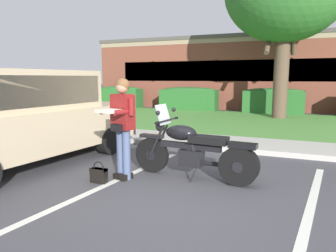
{
  "coord_description": "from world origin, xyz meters",
  "views": [
    {
      "loc": [
        1.5,
        -3.98,
        1.71
      ],
      "look_at": [
        -0.66,
        1.17,
        0.85
      ],
      "focal_mm": 33.45,
      "sensor_mm": 36.0,
      "label": 1
    }
  ],
  "objects_px": {
    "hedge_left": "(119,96)",
    "rider_person": "(122,121)",
    "handbag": "(99,174)",
    "hedge_center_right": "(273,100)",
    "motorcycle": "(197,151)",
    "parked_suv_adjacent": "(22,117)",
    "brick_building": "(293,73)",
    "hedge_center_left": "(189,98)"
  },
  "relations": [
    {
      "from": "hedge_left",
      "to": "handbag",
      "type": "bearing_deg",
      "value": -59.85
    },
    {
      "from": "parked_suv_adjacent",
      "to": "brick_building",
      "type": "xyz_separation_m",
      "value": [
        4.54,
        16.41,
        1.04
      ]
    },
    {
      "from": "motorcycle",
      "to": "hedge_left",
      "type": "xyz_separation_m",
      "value": [
        -8.13,
        10.72,
        0.16
      ]
    },
    {
      "from": "parked_suv_adjacent",
      "to": "hedge_left",
      "type": "height_order",
      "value": "parked_suv_adjacent"
    },
    {
      "from": "motorcycle",
      "to": "brick_building",
      "type": "bearing_deg",
      "value": 86.1
    },
    {
      "from": "motorcycle",
      "to": "hedge_left",
      "type": "relative_size",
      "value": 0.83
    },
    {
      "from": "motorcycle",
      "to": "hedge_center_left",
      "type": "xyz_separation_m",
      "value": [
        -3.86,
        10.72,
        0.16
      ]
    },
    {
      "from": "handbag",
      "to": "hedge_center_left",
      "type": "bearing_deg",
      "value": 101.91
    },
    {
      "from": "motorcycle",
      "to": "hedge_left",
      "type": "height_order",
      "value": "motorcycle"
    },
    {
      "from": "hedge_center_right",
      "to": "brick_building",
      "type": "height_order",
      "value": "brick_building"
    },
    {
      "from": "hedge_left",
      "to": "rider_person",
      "type": "bearing_deg",
      "value": -58.14
    },
    {
      "from": "rider_person",
      "to": "hedge_center_left",
      "type": "bearing_deg",
      "value": 103.53
    },
    {
      "from": "hedge_left",
      "to": "hedge_center_left",
      "type": "height_order",
      "value": "same"
    },
    {
      "from": "rider_person",
      "to": "handbag",
      "type": "xyz_separation_m",
      "value": [
        -0.26,
        -0.33,
        -0.86
      ]
    },
    {
      "from": "handbag",
      "to": "hedge_center_right",
      "type": "xyz_separation_m",
      "value": [
        1.83,
        11.54,
        0.51
      ]
    },
    {
      "from": "parked_suv_adjacent",
      "to": "hedge_center_left",
      "type": "xyz_separation_m",
      "value": [
        -0.41,
        11.18,
        -0.3
      ]
    },
    {
      "from": "handbag",
      "to": "parked_suv_adjacent",
      "type": "bearing_deg",
      "value": 169.83
    },
    {
      "from": "rider_person",
      "to": "brick_building",
      "type": "distance_m",
      "value": 16.62
    },
    {
      "from": "handbag",
      "to": "hedge_center_right",
      "type": "bearing_deg",
      "value": 80.97
    },
    {
      "from": "hedge_center_right",
      "to": "parked_suv_adjacent",
      "type": "bearing_deg",
      "value": -109.03
    },
    {
      "from": "parked_suv_adjacent",
      "to": "handbag",
      "type": "bearing_deg",
      "value": -10.17
    },
    {
      "from": "motorcycle",
      "to": "hedge_left",
      "type": "bearing_deg",
      "value": 127.17
    },
    {
      "from": "motorcycle",
      "to": "hedge_center_right",
      "type": "height_order",
      "value": "motorcycle"
    },
    {
      "from": "hedge_center_left",
      "to": "motorcycle",
      "type": "bearing_deg",
      "value": -70.2
    },
    {
      "from": "parked_suv_adjacent",
      "to": "hedge_center_right",
      "type": "bearing_deg",
      "value": 70.97
    },
    {
      "from": "rider_person",
      "to": "hedge_center_right",
      "type": "relative_size",
      "value": 0.61
    },
    {
      "from": "parked_suv_adjacent",
      "to": "hedge_left",
      "type": "xyz_separation_m",
      "value": [
        -4.68,
        11.18,
        -0.3
      ]
    },
    {
      "from": "parked_suv_adjacent",
      "to": "motorcycle",
      "type": "bearing_deg",
      "value": 7.52
    },
    {
      "from": "handbag",
      "to": "brick_building",
      "type": "xyz_separation_m",
      "value": [
        2.52,
        16.77,
        1.86
      ]
    },
    {
      "from": "handbag",
      "to": "hedge_center_right",
      "type": "relative_size",
      "value": 0.13
    },
    {
      "from": "brick_building",
      "to": "hedge_center_right",
      "type": "bearing_deg",
      "value": -97.41
    },
    {
      "from": "hedge_left",
      "to": "brick_building",
      "type": "relative_size",
      "value": 0.12
    },
    {
      "from": "parked_suv_adjacent",
      "to": "hedge_center_left",
      "type": "height_order",
      "value": "parked_suv_adjacent"
    },
    {
      "from": "motorcycle",
      "to": "hedge_center_right",
      "type": "relative_size",
      "value": 0.81
    },
    {
      "from": "motorcycle",
      "to": "parked_suv_adjacent",
      "type": "relative_size",
      "value": 0.45
    },
    {
      "from": "hedge_center_right",
      "to": "brick_building",
      "type": "bearing_deg",
      "value": 82.59
    },
    {
      "from": "rider_person",
      "to": "hedge_center_right",
      "type": "distance_m",
      "value": 11.32
    },
    {
      "from": "motorcycle",
      "to": "rider_person",
      "type": "xyz_separation_m",
      "value": [
        -1.16,
        -0.48,
        0.52
      ]
    },
    {
      "from": "hedge_center_left",
      "to": "brick_building",
      "type": "height_order",
      "value": "brick_building"
    },
    {
      "from": "motorcycle",
      "to": "hedge_center_right",
      "type": "xyz_separation_m",
      "value": [
        0.41,
        10.72,
        0.16
      ]
    },
    {
      "from": "motorcycle",
      "to": "parked_suv_adjacent",
      "type": "xyz_separation_m",
      "value": [
        -3.45,
        -0.46,
        0.47
      ]
    },
    {
      "from": "rider_person",
      "to": "parked_suv_adjacent",
      "type": "distance_m",
      "value": 2.28
    }
  ]
}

